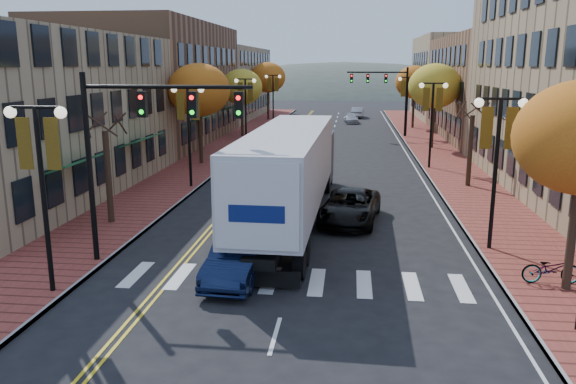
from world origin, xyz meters
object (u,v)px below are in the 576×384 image
(semi_truck, at_px, (292,167))
(black_suv, at_px, (350,207))
(navy_sedan, at_px, (239,258))
(bicycle, at_px, (552,269))

(semi_truck, relative_size, black_suv, 3.34)
(navy_sedan, height_order, black_suv, navy_sedan)
(semi_truck, bearing_deg, navy_sedan, -96.85)
(black_suv, distance_m, bicycle, 9.87)
(semi_truck, height_order, navy_sedan, semi_truck)
(semi_truck, xyz_separation_m, black_suv, (2.70, 0.15, -1.87))
(semi_truck, distance_m, bicycle, 11.93)
(bicycle, bearing_deg, navy_sedan, 88.93)
(bicycle, bearing_deg, black_suv, 39.54)
(semi_truck, xyz_separation_m, bicycle, (9.37, -7.12, -1.97))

